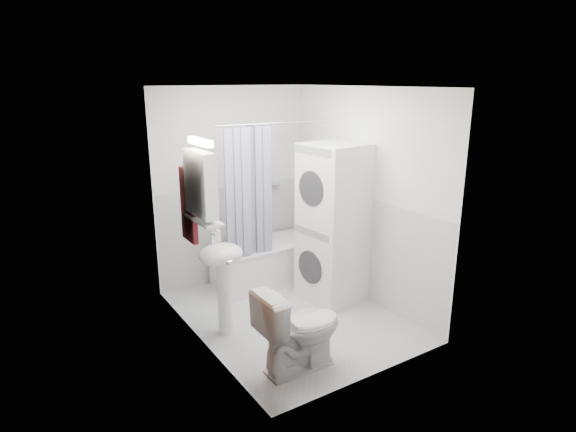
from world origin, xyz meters
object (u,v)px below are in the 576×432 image
washer_dryer (334,223)px  bathtub (268,260)px  toilet (300,329)px  sink (222,268)px

washer_dryer → bathtub: bearing=111.0°
toilet → sink: bearing=19.1°
bathtub → sink: sink is taller
sink → bathtub: bearing=40.5°
bathtub → sink: bearing=-139.5°
bathtub → sink: (-1.03, -0.88, 0.42)m
bathtub → sink: 1.42m
sink → washer_dryer: (1.43, 0.09, 0.20)m
bathtub → washer_dryer: 1.08m
sink → washer_dryer: bearing=3.4°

